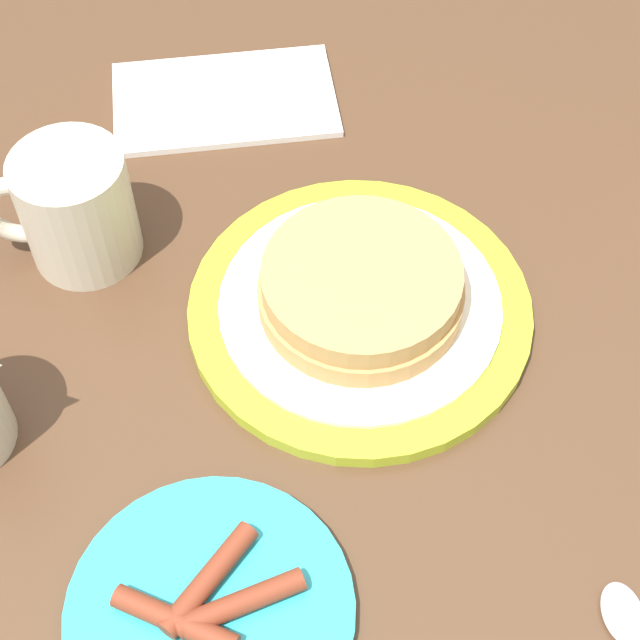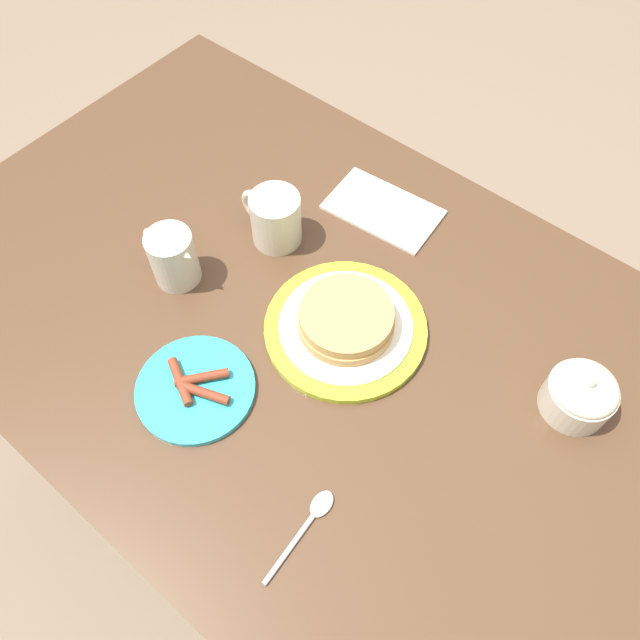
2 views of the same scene
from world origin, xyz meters
name	(u,v)px [view 2 (image 2 of 2)]	position (x,y,z in m)	size (l,w,h in m)	color
ground_plane	(312,478)	(0.00, 0.00, 0.00)	(8.00, 8.00, 0.00)	#7A6651
dining_table	(308,361)	(0.00, 0.00, 0.63)	(1.31, 0.83, 0.77)	#4C3321
pancake_plate	(346,324)	(-0.06, -0.02, 0.79)	(0.25, 0.25, 0.05)	#AAC628
side_plate_bacon	(195,388)	(0.05, 0.19, 0.77)	(0.17, 0.17, 0.02)	#2DADBC
coffee_mug	(274,218)	(0.15, -0.09, 0.81)	(0.11, 0.08, 0.09)	beige
creamer_pitcher	(173,257)	(0.21, 0.07, 0.82)	(0.12, 0.07, 0.10)	beige
sugar_bowl	(580,394)	(-0.38, -0.13, 0.80)	(0.10, 0.10, 0.08)	beige
napkin	(383,210)	(0.04, -0.25, 0.77)	(0.20, 0.13, 0.01)	white
spoon	(310,520)	(-0.20, 0.23, 0.77)	(0.03, 0.14, 0.01)	silver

